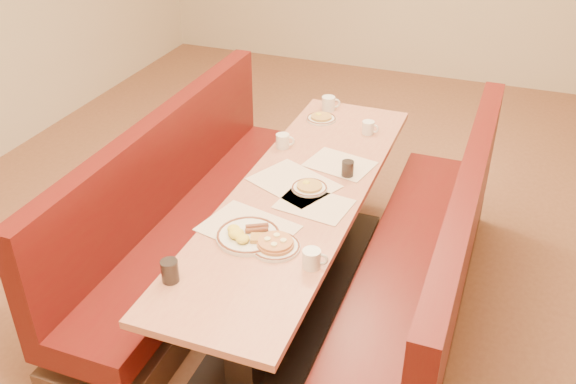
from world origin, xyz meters
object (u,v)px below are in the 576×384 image
(diner_table, at_px, (299,246))
(coffee_mug_b, at_px, (283,141))
(coffee_mug_d, at_px, (329,103))
(soda_tumbler_near, at_px, (170,271))
(coffee_mug_a, at_px, (312,259))
(coffee_mug_c, at_px, (369,127))
(soda_tumbler_mid, at_px, (348,169))
(pancake_plate, at_px, (275,245))
(booth_right, at_px, (424,276))
(eggs_plate, at_px, (248,235))
(booth_left, at_px, (188,223))

(diner_table, xyz_separation_m, coffee_mug_b, (-0.28, 0.46, 0.42))
(coffee_mug_d, height_order, soda_tumbler_near, soda_tumbler_near)
(diner_table, distance_m, coffee_mug_a, 0.80)
(coffee_mug_d, bearing_deg, soda_tumbler_near, -117.05)
(coffee_mug_c, bearing_deg, coffee_mug_d, 146.87)
(coffee_mug_b, bearing_deg, coffee_mug_a, -81.21)
(coffee_mug_a, relative_size, coffee_mug_c, 1.08)
(soda_tumbler_near, bearing_deg, diner_table, 73.37)
(coffee_mug_d, xyz_separation_m, soda_tumbler_mid, (0.38, -0.85, -0.00))
(pancake_plate, height_order, coffee_mug_b, coffee_mug_b)
(booth_right, xyz_separation_m, soda_tumbler_mid, (-0.53, 0.25, 0.44))
(coffee_mug_c, distance_m, soda_tumbler_mid, 0.59)
(eggs_plate, xyz_separation_m, coffee_mug_c, (0.26, 1.35, 0.02))
(booth_left, relative_size, soda_tumbler_near, 22.81)
(coffee_mug_c, bearing_deg, coffee_mug_b, -136.29)
(booth_right, xyz_separation_m, coffee_mug_a, (-0.45, -0.62, 0.44))
(coffee_mug_c, xyz_separation_m, coffee_mug_d, (-0.35, 0.26, 0.01))
(soda_tumbler_mid, bearing_deg, coffee_mug_c, 92.85)
(booth_left, xyz_separation_m, coffee_mug_b, (0.46, 0.46, 0.43))
(diner_table, relative_size, coffee_mug_c, 22.34)
(booth_left, distance_m, pancake_plate, 1.05)
(booth_right, relative_size, coffee_mug_b, 21.61)
(booth_right, bearing_deg, diner_table, 180.00)
(booth_right, height_order, coffee_mug_b, booth_right)
(pancake_plate, xyz_separation_m, coffee_mug_b, (-0.35, 1.00, 0.03))
(eggs_plate, bearing_deg, soda_tumbler_mid, 69.45)
(coffee_mug_a, bearing_deg, soda_tumbler_near, -164.13)
(coffee_mug_c, relative_size, soda_tumbler_mid, 1.16)
(booth_left, relative_size, booth_right, 1.00)
(booth_right, bearing_deg, coffee_mug_b, 155.48)
(pancake_plate, relative_size, coffee_mug_b, 2.09)
(booth_left, height_order, eggs_plate, booth_left)
(coffee_mug_b, xyz_separation_m, soda_tumbler_near, (-0.00, -1.40, 0.01))
(booth_right, bearing_deg, coffee_mug_a, -126.06)
(booth_left, xyz_separation_m, soda_tumbler_near, (0.45, -0.94, 0.44))
(booth_left, distance_m, coffee_mug_d, 1.31)
(pancake_plate, height_order, soda_tumbler_mid, soda_tumbler_mid)
(booth_left, height_order, coffee_mug_d, booth_left)
(booth_left, xyz_separation_m, coffee_mug_a, (1.02, -0.62, 0.44))
(booth_right, xyz_separation_m, pancake_plate, (-0.66, -0.54, 0.41))
(booth_right, relative_size, pancake_plate, 10.34)
(booth_left, bearing_deg, diner_table, 0.00)
(diner_table, bearing_deg, pancake_plate, -82.59)
(coffee_mug_d, relative_size, soda_tumbler_near, 1.16)
(diner_table, relative_size, booth_right, 1.00)
(soda_tumbler_mid, bearing_deg, eggs_plate, -110.55)
(diner_table, relative_size, soda_tumbler_near, 22.81)
(eggs_plate, bearing_deg, booth_left, 141.35)
(diner_table, distance_m, soda_tumbler_mid, 0.53)
(coffee_mug_a, xyz_separation_m, coffee_mug_d, (-0.47, 1.72, 0.00))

